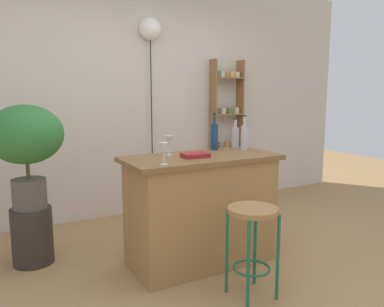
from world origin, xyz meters
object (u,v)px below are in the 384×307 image
(plant_stool, at_px, (32,236))
(pendant_globe_light, at_px, (150,31))
(cookbook, at_px, (195,155))
(bottle_wine_red, at_px, (244,137))
(bottle_olive_oil, at_px, (214,136))
(wine_glass_left, at_px, (164,149))
(bottle_sauce_amber, at_px, (235,137))
(potted_plant, at_px, (26,141))
(bar_stool, at_px, (253,230))
(spice_shelf, at_px, (226,130))
(wine_glass_center, at_px, (169,141))

(plant_stool, distance_m, pendant_globe_light, 2.57)
(plant_stool, bearing_deg, cookbook, -30.89)
(plant_stool, xyz_separation_m, bottle_wine_red, (1.77, -0.60, 0.81))
(bottle_wine_red, bearing_deg, bottle_olive_oil, 145.61)
(wine_glass_left, distance_m, pendant_globe_light, 2.16)
(cookbook, bearing_deg, bottle_sauce_amber, 28.49)
(bottle_sauce_amber, distance_m, wine_glass_left, 1.04)
(plant_stool, distance_m, cookbook, 1.56)
(bottle_olive_oil, relative_size, bottle_sauce_amber, 1.21)
(plant_stool, bearing_deg, bottle_sauce_amber, -13.85)
(plant_stool, height_order, cookbook, cookbook)
(potted_plant, relative_size, wine_glass_left, 5.31)
(plant_stool, height_order, wine_glass_left, wine_glass_left)
(bar_stool, bearing_deg, plant_stool, 134.24)
(spice_shelf, distance_m, wine_glass_center, 1.99)
(plant_stool, bearing_deg, potted_plant, 90.00)
(wine_glass_left, bearing_deg, potted_plant, 133.54)
(plant_stool, xyz_separation_m, wine_glass_left, (0.84, -0.88, 0.81))
(spice_shelf, bearing_deg, wine_glass_center, -137.69)
(bar_stool, distance_m, wine_glass_center, 1.02)
(potted_plant, xyz_separation_m, bottle_olive_oil, (1.55, -0.45, -0.00))
(wine_glass_center, bearing_deg, plant_stool, 153.76)
(bottle_wine_red, distance_m, pendant_globe_light, 1.85)
(bottle_sauce_amber, bearing_deg, bottle_olive_oil, -178.51)
(plant_stool, bearing_deg, wine_glass_left, -46.46)
(bottle_wine_red, height_order, cookbook, bottle_wine_red)
(wine_glass_left, height_order, pendant_globe_light, pendant_globe_light)
(wine_glass_left, bearing_deg, spice_shelf, 45.28)
(potted_plant, distance_m, wine_glass_left, 1.22)
(bottle_olive_oil, xyz_separation_m, bottle_sauce_amber, (0.24, 0.01, -0.02))
(spice_shelf, distance_m, cookbook, 2.03)
(plant_stool, height_order, bottle_olive_oil, bottle_olive_oil)
(bar_stool, distance_m, wine_glass_left, 0.86)
(bottle_sauce_amber, distance_m, wine_glass_center, 0.73)
(bar_stool, distance_m, bottle_sauce_amber, 1.16)
(plant_stool, xyz_separation_m, cookbook, (1.20, -0.71, 0.71))
(potted_plant, bearing_deg, wine_glass_center, -26.24)
(pendant_globe_light, bearing_deg, cookbook, -100.40)
(bottle_sauce_amber, relative_size, wine_glass_left, 1.70)
(wine_glass_center, bearing_deg, spice_shelf, 42.31)
(spice_shelf, xyz_separation_m, bottle_olive_oil, (-0.98, -1.27, 0.10))
(spice_shelf, bearing_deg, cookbook, -130.94)
(spice_shelf, bearing_deg, plant_stool, -162.02)
(spice_shelf, height_order, cookbook, spice_shelf)
(bar_stool, bearing_deg, bottle_sauce_amber, 62.27)
(bottle_wine_red, bearing_deg, bottle_sauce_amber, 85.61)
(plant_stool, height_order, wine_glass_center, wine_glass_center)
(wine_glass_left, relative_size, cookbook, 0.78)
(bar_stool, height_order, bottle_wine_red, bottle_wine_red)
(plant_stool, distance_m, wine_glass_center, 1.43)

